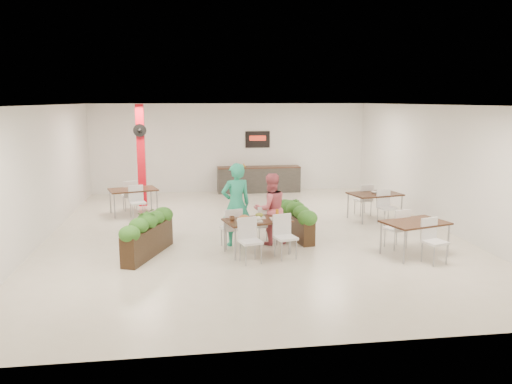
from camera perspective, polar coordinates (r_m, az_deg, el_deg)
ground at (r=12.70m, az=-0.51°, el=-4.69°), size 12.00×12.00×0.00m
room_shell at (r=12.33m, az=-0.53°, el=4.36°), size 10.10×12.10×3.22m
red_column at (r=16.10m, az=-12.98°, el=4.22°), size 0.40×0.41×3.20m
service_counter at (r=18.21m, az=0.31°, el=1.53°), size 3.00×0.64×2.20m
main_table at (r=10.93m, az=0.11°, el=-3.75°), size 1.59×1.88×0.92m
diner_man at (r=11.44m, az=-2.30°, el=-1.44°), size 0.79×0.62×1.92m
diner_woman at (r=11.57m, az=1.66°, el=-1.94°), size 0.94×0.82×1.67m
planter_left at (r=11.00m, az=-12.26°, el=-4.52°), size 1.00×1.91×1.06m
planter_right at (r=12.20m, az=4.55°, el=-2.97°), size 0.64×1.81×0.95m
side_table_a at (r=15.09m, az=-13.86°, el=-0.06°), size 1.54×1.67×0.92m
side_table_b at (r=14.36m, az=13.42°, el=-0.57°), size 1.52×1.67×0.92m
side_table_c at (r=11.27m, az=17.72°, el=-3.81°), size 1.51×1.67×0.92m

